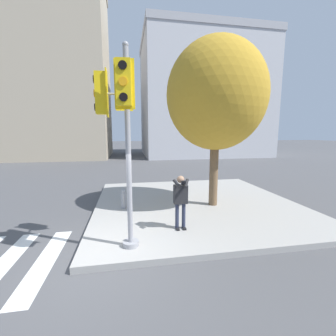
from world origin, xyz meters
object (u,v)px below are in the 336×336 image
at_px(person_photographer, 181,197).
at_px(fire_hydrant, 123,199).
at_px(traffic_signal_pole, 120,113).
at_px(street_tree, 216,96).

height_order(person_photographer, fire_hydrant, person_photographer).
bearing_deg(traffic_signal_pole, fire_hydrant, 91.24).
relative_size(traffic_signal_pole, fire_hydrant, 6.67).
height_order(street_tree, fire_hydrant, street_tree).
relative_size(person_photographer, fire_hydrant, 2.21).
bearing_deg(fire_hydrant, street_tree, -3.48).
height_order(traffic_signal_pole, street_tree, street_tree).
bearing_deg(traffic_signal_pole, person_photographer, 25.81).
bearing_deg(fire_hydrant, traffic_signal_pole, -88.76).
distance_m(street_tree, fire_hydrant, 5.19).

